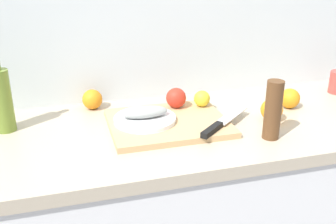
# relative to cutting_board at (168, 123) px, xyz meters

# --- Properties ---
(back_wall) EXTENTS (3.20, 0.05, 2.50)m
(back_wall) POSITION_rel_cutting_board_xyz_m (0.13, 0.31, 0.34)
(back_wall) COLOR silver
(back_wall) RESTS_ON ground_plane
(cutting_board) EXTENTS (0.39, 0.31, 0.02)m
(cutting_board) POSITION_rel_cutting_board_xyz_m (0.00, 0.00, 0.00)
(cutting_board) COLOR tan
(cutting_board) RESTS_ON kitchen_counter
(white_plate) EXTENTS (0.21, 0.21, 0.01)m
(white_plate) POSITION_rel_cutting_board_xyz_m (-0.08, 0.01, 0.02)
(white_plate) COLOR white
(white_plate) RESTS_ON cutting_board
(fish_fillet) EXTENTS (0.15, 0.07, 0.04)m
(fish_fillet) POSITION_rel_cutting_board_xyz_m (-0.08, 0.01, 0.04)
(fish_fillet) COLOR #999E99
(fish_fillet) RESTS_ON white_plate
(chef_knife) EXTENTS (0.24, 0.21, 0.02)m
(chef_knife) POSITION_rel_cutting_board_xyz_m (0.15, -0.09, 0.02)
(chef_knife) COLOR silver
(chef_knife) RESTS_ON cutting_board
(lemon_0) EXTENTS (0.06, 0.06, 0.06)m
(lemon_0) POSITION_rel_cutting_board_xyz_m (0.15, 0.09, 0.04)
(lemon_0) COLOR yellow
(lemon_0) RESTS_ON cutting_board
(tomato_0) EXTENTS (0.07, 0.07, 0.07)m
(tomato_0) POSITION_rel_cutting_board_xyz_m (0.06, 0.11, 0.05)
(tomato_0) COLOR red
(tomato_0) RESTS_ON cutting_board
(olive_oil_bottle) EXTENTS (0.06, 0.06, 0.27)m
(olive_oil_bottle) POSITION_rel_cutting_board_xyz_m (-0.52, 0.11, 0.10)
(olive_oil_bottle) COLOR olive
(olive_oil_bottle) RESTS_ON kitchen_counter
(orange_1) EXTENTS (0.08, 0.08, 0.08)m
(orange_1) POSITION_rel_cutting_board_xyz_m (0.36, -0.05, 0.03)
(orange_1) COLOR orange
(orange_1) RESTS_ON kitchen_counter
(orange_2) EXTENTS (0.07, 0.07, 0.07)m
(orange_2) POSITION_rel_cutting_board_xyz_m (0.48, 0.04, 0.03)
(orange_2) COLOR orange
(orange_2) RESTS_ON kitchen_counter
(orange_3) EXTENTS (0.07, 0.07, 0.07)m
(orange_3) POSITION_rel_cutting_board_xyz_m (-0.23, 0.22, 0.03)
(orange_3) COLOR orange
(orange_3) RESTS_ON kitchen_counter
(pepper_mill) EXTENTS (0.05, 0.05, 0.19)m
(pepper_mill) POSITION_rel_cutting_board_xyz_m (0.29, -0.17, 0.08)
(pepper_mill) COLOR brown
(pepper_mill) RESTS_ON kitchen_counter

